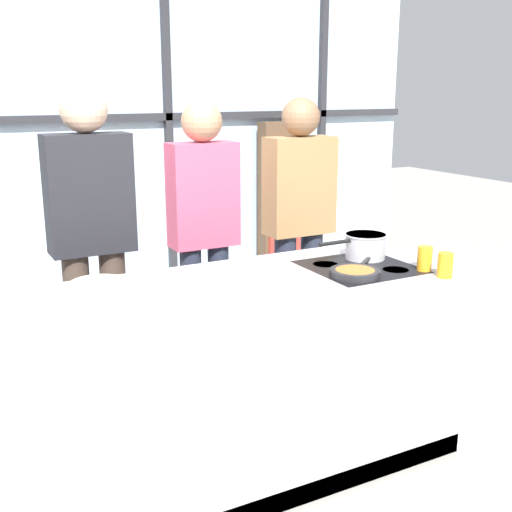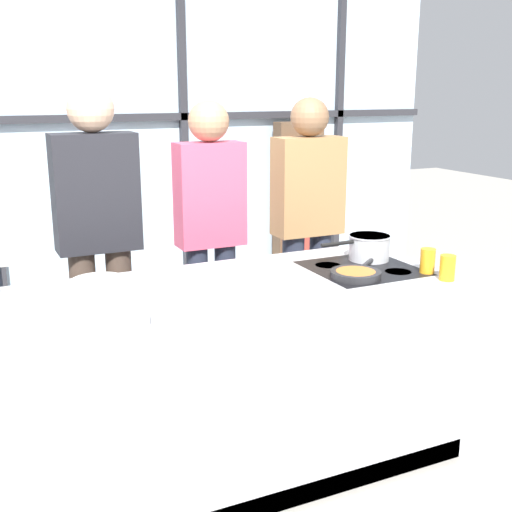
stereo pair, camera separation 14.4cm
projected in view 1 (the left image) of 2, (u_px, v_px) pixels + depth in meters
name	position (u px, v px, depth m)	size (l,w,h in m)	color
ground_plane	(223.00, 465.00, 3.11)	(18.00, 18.00, 0.00)	#ADA89E
back_window_wall	(75.00, 136.00, 5.07)	(6.40, 0.10, 2.80)	silver
bookshelf	(283.00, 203.00, 5.90)	(0.44, 0.19, 1.48)	brown
demo_island	(223.00, 381.00, 2.99)	(2.23, 0.88, 0.90)	#B7BABF
spectator_center_left	(92.00, 229.00, 3.51)	(0.45, 0.25, 1.79)	#47382D
spectator_center_right	(204.00, 224.00, 3.82)	(0.40, 0.24, 1.71)	#232838
spectator_far_right	(299.00, 215.00, 4.13)	(0.45, 0.24, 1.72)	#232838
frying_pan	(355.00, 272.00, 3.07)	(0.37, 0.32, 0.04)	#232326
saucepan	(365.00, 245.00, 3.37)	(0.40, 0.22, 0.13)	silver
white_plate	(98.00, 283.00, 2.94)	(0.26, 0.26, 0.01)	white
mixing_bowl	(128.00, 321.00, 2.39)	(0.22, 0.22, 0.06)	silver
juice_glass_near	(445.00, 265.00, 3.03)	(0.07, 0.07, 0.12)	orange
juice_glass_far	(425.00, 259.00, 3.15)	(0.07, 0.07, 0.12)	orange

